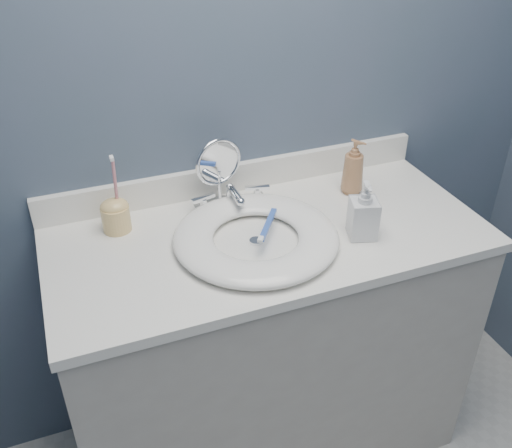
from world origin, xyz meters
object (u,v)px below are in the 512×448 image
soap_bottle_amber (353,167)px  toothbrush_holder (116,214)px  makeup_mirror (219,170)px  soap_bottle_clear (364,210)px

soap_bottle_amber → toothbrush_holder: bearing=145.2°
makeup_mirror → toothbrush_holder: size_ratio=0.96×
toothbrush_holder → soap_bottle_clear: bearing=-23.5°
makeup_mirror → soap_bottle_amber: (0.41, -0.07, -0.03)m
makeup_mirror → soap_bottle_clear: bearing=-54.9°
soap_bottle_clear → toothbrush_holder: size_ratio=0.73×
makeup_mirror → soap_bottle_clear: 0.43m
soap_bottle_clear → soap_bottle_amber: bearing=84.4°
soap_bottle_amber → soap_bottle_clear: size_ratio=1.06×
soap_bottle_amber → soap_bottle_clear: bearing=-143.3°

